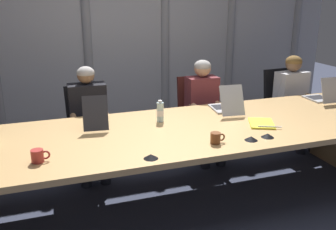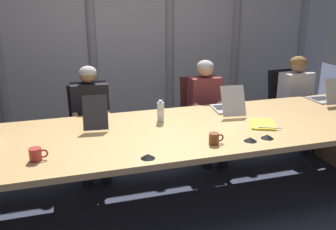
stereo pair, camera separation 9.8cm
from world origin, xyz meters
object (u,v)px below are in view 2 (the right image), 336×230
(conference_mic_middle, at_px, (148,156))
(conference_mic_right_side, at_px, (250,139))
(laptop_left_mid, at_px, (96,118))
(coffee_mug_far, at_px, (36,154))
(spiral_notepad, at_px, (262,124))
(water_bottle_secondary, at_px, (161,112))
(office_chair_right_mid, at_px, (288,116))
(person_right_mid, at_px, (299,96))
(laptop_center, at_px, (227,106))
(office_chair_left_mid, at_px, (93,137))
(office_chair_center, at_px, (201,126))
(person_left_mid, at_px, (91,115))
(laptop_right_mid, at_px, (326,97))
(conference_mic_left_side, at_px, (267,136))
(coffee_mug_near, at_px, (214,138))
(person_center, at_px, (207,104))

(conference_mic_middle, bearing_deg, conference_mic_right_side, 5.12)
(laptop_left_mid, distance_m, coffee_mug_far, 0.86)
(conference_mic_middle, bearing_deg, spiral_notepad, 18.63)
(water_bottle_secondary, distance_m, conference_mic_right_side, 0.92)
(conference_mic_right_side, bearing_deg, laptop_left_mid, 145.21)
(office_chair_right_mid, relative_size, person_right_mid, 0.82)
(person_right_mid, height_order, water_bottle_secondary, person_right_mid)
(laptop_center, height_order, conference_mic_middle, laptop_center)
(office_chair_left_mid, height_order, coffee_mug_far, office_chair_left_mid)
(coffee_mug_far, bearing_deg, office_chair_center, 36.46)
(office_chair_center, relative_size, water_bottle_secondary, 4.50)
(office_chair_left_mid, distance_m, water_bottle_secondary, 1.09)
(office_chair_left_mid, xyz_separation_m, person_left_mid, (-0.02, -0.15, 0.32))
(laptop_right_mid, height_order, office_chair_center, laptop_right_mid)
(office_chair_center, xyz_separation_m, person_right_mid, (1.28, -0.15, 0.32))
(spiral_notepad, bearing_deg, laptop_right_mid, 49.08)
(laptop_left_mid, xyz_separation_m, laptop_right_mid, (2.59, 0.01, -0.00))
(laptop_center, height_order, office_chair_left_mid, laptop_center)
(office_chair_center, xyz_separation_m, spiral_notepad, (0.12, -1.19, 0.40))
(water_bottle_secondary, distance_m, conference_mic_left_side, 1.02)
(office_chair_left_mid, relative_size, person_left_mid, 0.79)
(water_bottle_secondary, distance_m, spiral_notepad, 0.96)
(laptop_center, bearing_deg, coffee_mug_far, 116.54)
(laptop_center, distance_m, laptop_right_mid, 1.24)
(conference_mic_left_side, distance_m, spiral_notepad, 0.34)
(laptop_left_mid, distance_m, person_right_mid, 2.70)
(laptop_right_mid, xyz_separation_m, coffee_mug_near, (-1.73, -0.79, -0.01))
(office_chair_center, relative_size, conference_mic_middle, 8.59)
(laptop_center, relative_size, person_right_mid, 0.42)
(laptop_center, bearing_deg, office_chair_left_mid, 68.75)
(office_chair_left_mid, bearing_deg, laptop_center, 55.26)
(office_chair_center, bearing_deg, coffee_mug_near, -15.95)
(conference_mic_right_side, bearing_deg, spiral_notepad, 46.55)
(laptop_left_mid, distance_m, coffee_mug_near, 1.16)
(office_chair_left_mid, height_order, spiral_notepad, office_chair_left_mid)
(coffee_mug_far, bearing_deg, laptop_center, 20.12)
(conference_mic_right_side, bearing_deg, water_bottle_secondary, 128.16)
(person_left_mid, relative_size, coffee_mug_near, 9.27)
(laptop_left_mid, bearing_deg, conference_mic_right_side, -117.63)
(conference_mic_left_side, height_order, spiral_notepad, conference_mic_left_side)
(person_left_mid, bearing_deg, person_center, 91.12)
(laptop_right_mid, height_order, person_right_mid, person_right_mid)
(laptop_center, relative_size, person_center, 0.41)
(water_bottle_secondary, bearing_deg, office_chair_left_mid, 126.06)
(laptop_right_mid, xyz_separation_m, office_chair_right_mid, (0.02, 0.69, -0.44))
(water_bottle_secondary, relative_size, conference_mic_middle, 1.91)
(office_chair_right_mid, relative_size, conference_mic_left_side, 8.74)
(person_left_mid, relative_size, person_center, 1.00)
(conference_mic_left_side, distance_m, conference_mic_middle, 1.07)
(person_center, distance_m, person_right_mid, 1.28)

